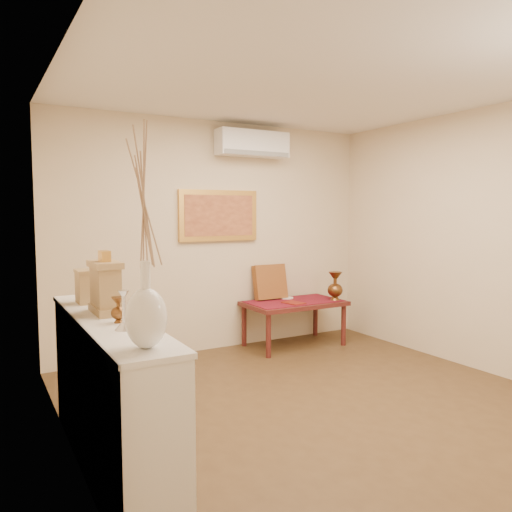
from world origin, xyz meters
TOP-DOWN VIEW (x-y plane):
  - floor at (0.00, 0.00)m, footprint 4.50×4.50m
  - ceiling at (0.00, 0.00)m, footprint 4.50×4.50m
  - wall_back at (0.00, 2.25)m, footprint 4.00×0.02m
  - wall_left at (-2.00, 0.00)m, footprint 0.02×4.50m
  - wall_right at (2.00, 0.00)m, footprint 0.02×4.50m
  - white_vase at (-1.82, -0.81)m, footprint 0.20×0.20m
  - candlestick at (-1.82, -0.38)m, footprint 0.11×0.11m
  - brass_urn_small at (-1.80, -0.18)m, footprint 0.09×0.09m
  - table_cloth at (0.85, 1.88)m, footprint 1.14×0.59m
  - brass_urn_tall at (1.33, 1.69)m, footprint 0.19×0.19m
  - plate at (0.87, 2.08)m, footprint 0.17×0.17m
  - menu at (0.75, 1.74)m, footprint 0.22×0.28m
  - cushion at (0.66, 2.14)m, footprint 0.43×0.19m
  - display_ledge at (-1.82, 0.00)m, footprint 0.37×2.02m
  - mantel_clock at (-1.80, 0.15)m, footprint 0.17×0.36m
  - wooden_chest at (-1.82, 0.59)m, footprint 0.16×0.21m
  - low_table at (0.85, 1.88)m, footprint 1.20×0.70m
  - painting at (0.00, 2.22)m, footprint 1.00×0.06m
  - ac_unit at (0.40, 2.12)m, footprint 0.90×0.25m

SIDE VIEW (x-z plane):
  - floor at x=0.00m, z-range 0.00..0.00m
  - low_table at x=0.85m, z-range 0.21..0.76m
  - display_ledge at x=-1.82m, z-range 0.00..0.98m
  - table_cloth at x=0.85m, z-range 0.55..0.56m
  - plate at x=0.87m, z-range 0.56..0.57m
  - menu at x=0.75m, z-range 0.56..0.57m
  - brass_urn_tall at x=1.33m, z-range 0.56..0.98m
  - cushion at x=0.66m, z-range 0.55..0.99m
  - brass_urn_small at x=-1.80m, z-range 0.98..1.18m
  - candlestick at x=-1.82m, z-range 0.98..1.20m
  - wooden_chest at x=-1.82m, z-range 0.98..1.22m
  - mantel_clock at x=-1.80m, z-range 0.95..1.36m
  - wall_back at x=0.00m, z-range 0.00..2.70m
  - wall_left at x=-2.00m, z-range 0.00..2.70m
  - wall_right at x=2.00m, z-range 0.00..2.70m
  - white_vase at x=-1.82m, z-range 0.98..2.05m
  - painting at x=0.00m, z-range 1.30..1.90m
  - ac_unit at x=0.40m, z-range 2.30..2.60m
  - ceiling at x=0.00m, z-range 2.70..2.70m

